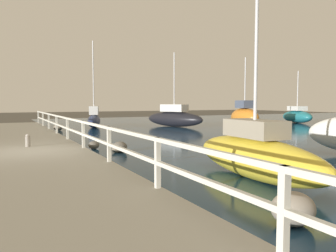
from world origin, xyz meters
The scene contains 14 objects.
ground_plane centered at (0.00, 0.00, 0.00)m, with size 120.00×120.00×0.00m, color #4C473D.
dock_walkway centered at (0.00, 0.00, 0.15)m, with size 3.99×36.00×0.31m.
railing centered at (1.89, 0.00, 1.00)m, with size 0.10×32.50×1.01m.
boulder_water_edge centered at (2.80, 12.01, 0.24)m, with size 0.63×0.57×0.47m.
boulder_near_dock centered at (2.69, 1.62, 0.17)m, with size 0.47×0.42×0.35m.
boulder_mid_strip centered at (3.22, 0.17, 0.14)m, with size 0.37×0.33×0.28m.
boulder_downstream centered at (3.38, 0.19, 0.22)m, with size 0.59×0.53×0.45m.
boulder_far_strip centered at (3.34, -8.57, 0.28)m, with size 0.74×0.67×0.56m.
mooring_bollard centered at (0.06, 1.33, 0.56)m, with size 0.19×0.19×0.50m.
sailboat_orange centered at (16.49, 8.12, 0.90)m, with size 1.86×3.53×5.55m.
sailboat_teal centered at (25.08, 10.49, 0.70)m, with size 2.56×4.51×5.06m.
sailboat_black centered at (11.98, 11.60, 0.75)m, with size 3.45×5.80×6.08m.
sailboat_yellow centered at (5.05, -5.74, 0.65)m, with size 1.57×5.13×7.52m.
sailboat_navy centered at (5.82, 13.70, 0.65)m, with size 2.35×4.73×6.84m.
Camera 1 is at (-0.85, -12.27, 2.00)m, focal length 35.00 mm.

